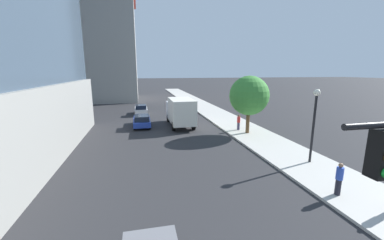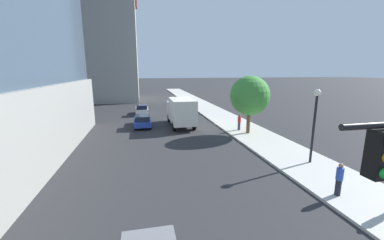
{
  "view_description": "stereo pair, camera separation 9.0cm",
  "coord_description": "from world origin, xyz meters",
  "px_view_note": "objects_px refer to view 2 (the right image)",
  "views": [
    {
      "loc": [
        -2.46,
        -1.54,
        6.36
      ],
      "look_at": [
        0.78,
        13.01,
        3.22
      ],
      "focal_mm": 22.08,
      "sensor_mm": 36.0,
      "label": 1
    },
    {
      "loc": [
        -2.37,
        -1.56,
        6.36
      ],
      "look_at": [
        0.78,
        13.01,
        3.22
      ],
      "focal_mm": 22.08,
      "sensor_mm": 36.0,
      "label": 2
    }
  ],
  "objects_px": {
    "construction_building": "(102,37)",
    "car_blue": "(143,121)",
    "pedestrian_blue_shirt": "(339,179)",
    "pedestrian_red_shirt": "(239,122)",
    "car_white": "(142,110)",
    "box_truck": "(181,111)",
    "street_lamp": "(315,114)",
    "street_tree": "(250,96)"
  },
  "relations": [
    {
      "from": "pedestrian_blue_shirt",
      "to": "pedestrian_red_shirt",
      "type": "height_order",
      "value": "pedestrian_blue_shirt"
    },
    {
      "from": "street_tree",
      "to": "pedestrian_red_shirt",
      "type": "bearing_deg",
      "value": 105.89
    },
    {
      "from": "construction_building",
      "to": "car_white",
      "type": "distance_m",
      "value": 25.2
    },
    {
      "from": "street_tree",
      "to": "car_white",
      "type": "distance_m",
      "value": 17.36
    },
    {
      "from": "street_lamp",
      "to": "pedestrian_blue_shirt",
      "type": "relative_size",
      "value": 2.95
    },
    {
      "from": "street_tree",
      "to": "pedestrian_blue_shirt",
      "type": "distance_m",
      "value": 12.66
    },
    {
      "from": "street_lamp",
      "to": "pedestrian_blue_shirt",
      "type": "bearing_deg",
      "value": -112.19
    },
    {
      "from": "car_blue",
      "to": "box_truck",
      "type": "distance_m",
      "value": 4.56
    },
    {
      "from": "construction_building",
      "to": "box_truck",
      "type": "relative_size",
      "value": 4.57
    },
    {
      "from": "pedestrian_red_shirt",
      "to": "pedestrian_blue_shirt",
      "type": "bearing_deg",
      "value": -92.15
    },
    {
      "from": "construction_building",
      "to": "street_tree",
      "type": "distance_m",
      "value": 39.6
    },
    {
      "from": "pedestrian_red_shirt",
      "to": "car_blue",
      "type": "bearing_deg",
      "value": 156.97
    },
    {
      "from": "street_lamp",
      "to": "car_white",
      "type": "height_order",
      "value": "street_lamp"
    },
    {
      "from": "street_lamp",
      "to": "box_truck",
      "type": "relative_size",
      "value": 0.74
    },
    {
      "from": "box_truck",
      "to": "pedestrian_red_shirt",
      "type": "height_order",
      "value": "box_truck"
    },
    {
      "from": "car_white",
      "to": "car_blue",
      "type": "distance_m",
      "value": 7.92
    },
    {
      "from": "pedestrian_blue_shirt",
      "to": "box_truck",
      "type": "bearing_deg",
      "value": 106.58
    },
    {
      "from": "construction_building",
      "to": "box_truck",
      "type": "distance_m",
      "value": 33.47
    },
    {
      "from": "construction_building",
      "to": "street_tree",
      "type": "bearing_deg",
      "value": -62.0
    },
    {
      "from": "box_truck",
      "to": "pedestrian_red_shirt",
      "type": "bearing_deg",
      "value": -32.4
    },
    {
      "from": "construction_building",
      "to": "car_blue",
      "type": "xyz_separation_m",
      "value": [
        7.66,
        -28.34,
        -12.63
      ]
    },
    {
      "from": "street_tree",
      "to": "car_white",
      "type": "height_order",
      "value": "street_tree"
    },
    {
      "from": "construction_building",
      "to": "street_lamp",
      "type": "xyz_separation_m",
      "value": [
        18.85,
        -42.11,
        -9.86
      ]
    },
    {
      "from": "street_lamp",
      "to": "car_blue",
      "type": "distance_m",
      "value": 17.96
    },
    {
      "from": "construction_building",
      "to": "street_tree",
      "type": "relative_size",
      "value": 5.38
    },
    {
      "from": "street_lamp",
      "to": "car_white",
      "type": "relative_size",
      "value": 1.25
    },
    {
      "from": "street_lamp",
      "to": "box_truck",
      "type": "height_order",
      "value": "street_lamp"
    },
    {
      "from": "street_tree",
      "to": "box_truck",
      "type": "relative_size",
      "value": 0.85
    },
    {
      "from": "street_lamp",
      "to": "street_tree",
      "type": "distance_m",
      "value": 8.2
    },
    {
      "from": "construction_building",
      "to": "car_white",
      "type": "xyz_separation_m",
      "value": [
        7.66,
        -20.43,
        -12.62
      ]
    },
    {
      "from": "construction_building",
      "to": "pedestrian_red_shirt",
      "type": "height_order",
      "value": "construction_building"
    },
    {
      "from": "car_white",
      "to": "car_blue",
      "type": "xyz_separation_m",
      "value": [
        -0.0,
        -7.92,
        -0.01
      ]
    },
    {
      "from": "street_tree",
      "to": "box_truck",
      "type": "distance_m",
      "value": 8.07
    },
    {
      "from": "construction_building",
      "to": "car_white",
      "type": "bearing_deg",
      "value": -69.45
    },
    {
      "from": "car_blue",
      "to": "pedestrian_red_shirt",
      "type": "distance_m",
      "value": 10.89
    },
    {
      "from": "car_white",
      "to": "pedestrian_red_shirt",
      "type": "bearing_deg",
      "value": -50.55
    },
    {
      "from": "pedestrian_blue_shirt",
      "to": "pedestrian_red_shirt",
      "type": "relative_size",
      "value": 1.04
    },
    {
      "from": "box_truck",
      "to": "construction_building",
      "type": "bearing_deg",
      "value": 112.52
    },
    {
      "from": "car_white",
      "to": "box_truck",
      "type": "height_order",
      "value": "box_truck"
    },
    {
      "from": "construction_building",
      "to": "pedestrian_blue_shirt",
      "type": "relative_size",
      "value": 18.08
    },
    {
      "from": "pedestrian_blue_shirt",
      "to": "car_white",
      "type": "bearing_deg",
      "value": 110.21
    },
    {
      "from": "car_white",
      "to": "street_lamp",
      "type": "bearing_deg",
      "value": -62.7
    }
  ]
}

